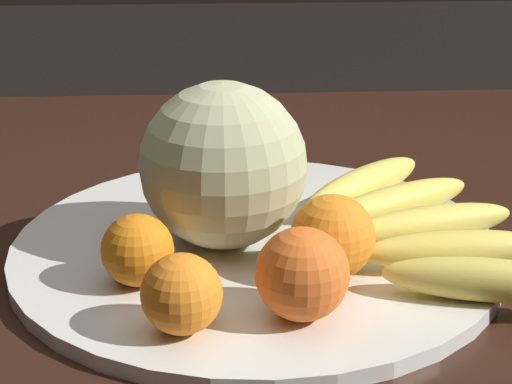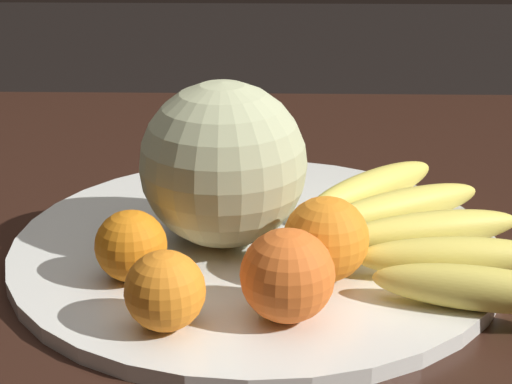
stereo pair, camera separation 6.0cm
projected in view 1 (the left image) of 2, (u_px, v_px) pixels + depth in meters
kitchen_table at (325, 303)px, 0.91m from camera, size 1.47×1.06×0.74m
fruit_bowl at (256, 247)px, 0.81m from camera, size 0.46×0.46×0.01m
melon at (223, 165)px, 0.78m from camera, size 0.15×0.15×0.15m
banana_bunch at (419, 224)px, 0.80m from camera, size 0.23×0.33×0.04m
orange_front_left at (302, 274)px, 0.66m from camera, size 0.07×0.07×0.07m
orange_front_right at (182, 294)px, 0.65m from camera, size 0.06×0.06×0.06m
orange_mid_center at (332, 237)px, 0.73m from camera, size 0.07×0.07×0.07m
orange_back_left at (137, 250)px, 0.72m from camera, size 0.06×0.06×0.06m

